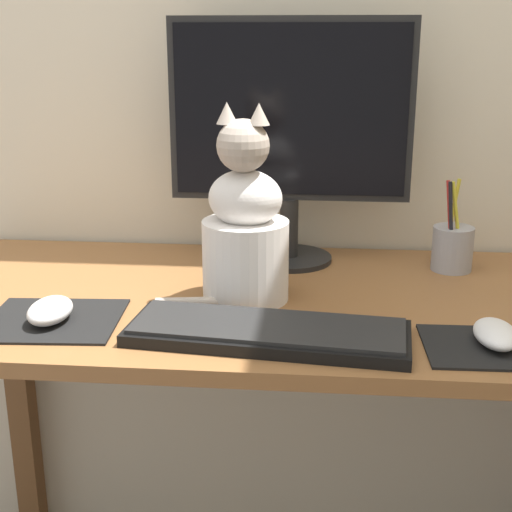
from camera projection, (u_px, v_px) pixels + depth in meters
The scene contains 9 objects.
desk at pixel (286, 355), 1.26m from camera, with size 1.31×0.59×0.74m.
monitor at pixel (290, 127), 1.34m from camera, with size 0.46×0.17×0.46m.
keyboard at pixel (268, 332), 1.05m from camera, with size 0.43×0.19×0.02m.
mousepad_left at pixel (53, 320), 1.11m from camera, with size 0.22×0.19×0.00m.
mousepad_right at pixel (484, 347), 1.02m from camera, with size 0.17×0.15×0.00m.
computer_mouse_left at pixel (50, 311), 1.10m from camera, with size 0.06×0.10×0.04m.
computer_mouse_right at pixel (496, 334), 1.02m from camera, with size 0.06×0.10×0.03m.
cat at pixel (245, 229), 1.17m from camera, with size 0.23×0.17×0.33m.
pen_cup at pixel (452, 247), 1.35m from camera, with size 0.08×0.08×0.17m.
Camera 1 is at (0.05, -1.15, 1.16)m, focal length 50.00 mm.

